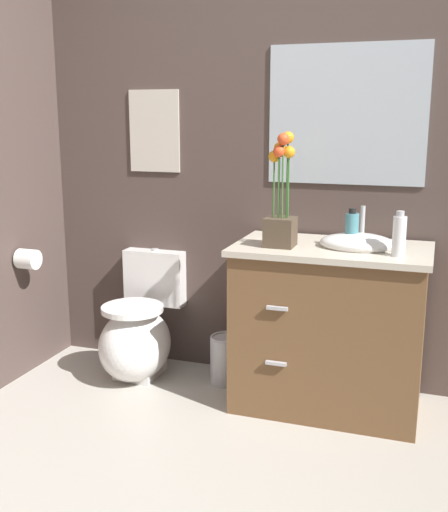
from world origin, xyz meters
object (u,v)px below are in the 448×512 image
Objects in this scene: trash_bin at (227,359)px; wall_mirror at (347,115)px; wall_poster at (154,131)px; toilet_paper_roll at (28,259)px; lotion_bottle at (352,229)px; hand_wash_bottle at (399,236)px; vanity_cabinet at (330,325)px; toilet at (139,334)px; soap_bottle at (398,232)px; flower_vase at (281,208)px.

trash_bin is 0.34× the size of wall_mirror.
toilet_paper_roll is (-0.56, -0.46, -0.68)m from wall_poster.
lotion_bottle is 0.92× the size of hand_wash_bottle.
wall_mirror is (-0.00, 0.29, 1.02)m from vanity_cabinet.
vanity_cabinet is 1.06m from wall_mirror.
toilet is at bearing 179.02° from lotion_bottle.
vanity_cabinet is 0.60m from hand_wash_bottle.
lotion_bottle is at bearing -169.35° from soap_bottle.
wall_poster is at bearing 155.48° from flower_vase.
wall_mirror is at bearing 90.55° from vanity_cabinet.
vanity_cabinet is 0.50m from lotion_bottle.
vanity_cabinet is 1.86× the size of flower_vase.
hand_wash_bottle is (0.55, -0.04, -0.09)m from flower_vase.
flower_vase is at bearing 175.95° from hand_wash_bottle.
hand_wash_bottle reaches higher than soap_bottle.
wall_poster is (-1.37, 0.25, 0.45)m from soap_bottle.
lotion_bottle is 1.28m from wall_poster.
hand_wash_bottle reaches higher than vanity_cabinet.
vanity_cabinet reaches higher than soap_bottle.
trash_bin is at bearing -22.00° from wall_poster.
hand_wash_bottle is (0.02, -0.17, 0.01)m from soap_bottle.
hand_wash_bottle is 0.75× the size of trash_bin.
toilet_paper_roll is at bearing -166.14° from trash_bin.
wall_poster is at bearing 90.00° from toilet.
toilet is 3.86× the size of soap_bottle.
vanity_cabinet is 5.66× the size of soap_bottle.
vanity_cabinet is 9.19× the size of toilet_paper_roll.
trash_bin is 1.22m from toilet_paper_roll.
trash_bin is (-0.87, 0.05, -0.77)m from soap_bottle.
wall_poster reaches higher than hand_wash_bottle.
hand_wash_bottle reaches higher than trash_bin.
hand_wash_bottle is at bearing -6.26° from toilet.
wall_mirror reaches higher than hand_wash_bottle.
vanity_cabinet is 3.72× the size of trash_bin.
soap_bottle is 0.17m from hand_wash_bottle.
soap_bottle is 1.96m from toilet_paper_roll.
soap_bottle is at bearing -10.23° from wall_poster.
toilet is at bearing 172.28° from flower_vase.
wall_mirror reaches higher than flower_vase.
flower_vase reaches higher than hand_wash_bottle.
wall_mirror reaches higher than toilet.
flower_vase reaches higher than toilet.
lotion_bottle reaches higher than toilet_paper_roll.
wall_poster is (-0.50, 0.20, 1.22)m from trash_bin.
vanity_cabinet reaches higher than trash_bin.
trash_bin is at bearing 7.42° from toilet.
hand_wash_bottle is at bearing -4.05° from flower_vase.
toilet_paper_roll is at bearing -176.58° from flower_vase.
wall_poster is 0.57× the size of wall_mirror.
toilet_paper_roll is at bearing -140.36° from wall_poster.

